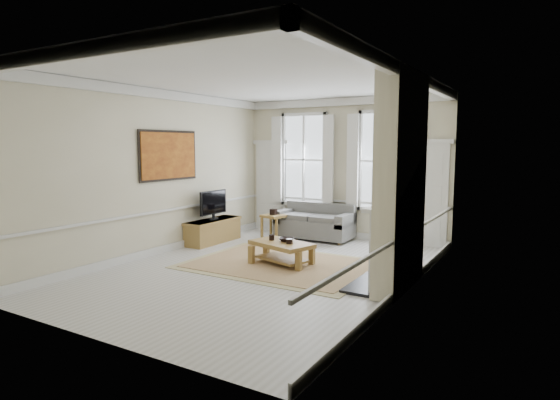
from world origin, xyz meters
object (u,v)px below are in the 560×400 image
Objects in this scene: sofa at (315,224)px; side_table at (274,219)px; coffee_table at (282,246)px; tv_stand at (213,231)px.

sofa reaches higher than side_table.
coffee_table is at bearing -77.50° from sofa.
coffee_table is 2.62m from tv_stand.
sofa is 1.20× the size of tv_stand.
sofa reaches higher than coffee_table.
tv_stand is at bearing -134.05° from side_table.
sofa is at bearing 118.92° from coffee_table.
tv_stand is at bearing 174.61° from coffee_table.
coffee_table is (1.41, -2.03, -0.12)m from side_table.
sofa is 2.69m from coffee_table.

